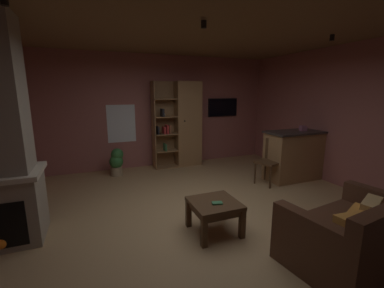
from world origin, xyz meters
TOP-DOWN VIEW (x-y plane):
  - floor at (0.00, 0.00)m, footprint 6.20×5.96m
  - wall_back at (0.00, 3.01)m, footprint 6.32×0.06m
  - wall_right at (3.13, 0.00)m, footprint 0.06×5.96m
  - ceiling at (0.00, 0.00)m, footprint 6.20×5.96m
  - window_pane_back at (-0.80, 2.97)m, footprint 0.66×0.01m
  - bookshelf_cabinet at (0.73, 2.73)m, footprint 1.22×0.41m
  - kitchen_bar_counter at (2.65, 0.83)m, footprint 1.48×0.64m
  - tissue_box at (2.73, 0.83)m, footprint 0.14×0.14m
  - leather_couch at (1.12, -1.60)m, footprint 1.59×1.10m
  - coffee_table at (-0.02, -0.47)m, footprint 0.62×0.61m
  - table_book_0 at (-0.02, -0.54)m, footprint 0.15×0.11m
  - dining_chair at (1.90, 0.79)m, footprint 0.53×0.53m
  - potted_floor_plant at (-1.01, 2.46)m, footprint 0.32×0.32m
  - wall_mounted_tv at (1.93, 2.95)m, footprint 0.87×0.06m
  - track_light_spot_0 at (-2.13, -0.27)m, footprint 0.07×0.07m
  - track_light_spot_1 at (-0.08, -0.19)m, footprint 0.07×0.07m
  - track_light_spot_2 at (2.10, -0.20)m, footprint 0.07×0.07m

SIDE VIEW (x-z plane):
  - floor at x=0.00m, z-range -0.02..0.00m
  - leather_couch at x=1.12m, z-range -0.12..0.72m
  - potted_floor_plant at x=-1.01m, z-range 0.02..0.65m
  - coffee_table at x=-0.02m, z-range 0.13..0.57m
  - table_book_0 at x=-0.02m, z-range 0.44..0.46m
  - kitchen_bar_counter at x=2.65m, z-range 0.00..1.05m
  - dining_chair at x=1.90m, z-range 0.07..0.99m
  - bookshelf_cabinet at x=0.73m, z-range -0.01..2.11m
  - tissue_box at x=2.73m, z-range 1.05..1.16m
  - window_pane_back at x=-0.80m, z-range 0.67..1.57m
  - wall_back at x=0.00m, z-range 0.00..2.76m
  - wall_right at x=3.13m, z-range 0.00..2.76m
  - wall_mounted_tv at x=1.93m, z-range 1.20..1.69m
  - track_light_spot_0 at x=-2.13m, z-range 2.64..2.73m
  - track_light_spot_1 at x=-0.08m, z-range 2.64..2.73m
  - track_light_spot_2 at x=2.10m, z-range 2.64..2.73m
  - ceiling at x=0.00m, z-range 2.76..2.78m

